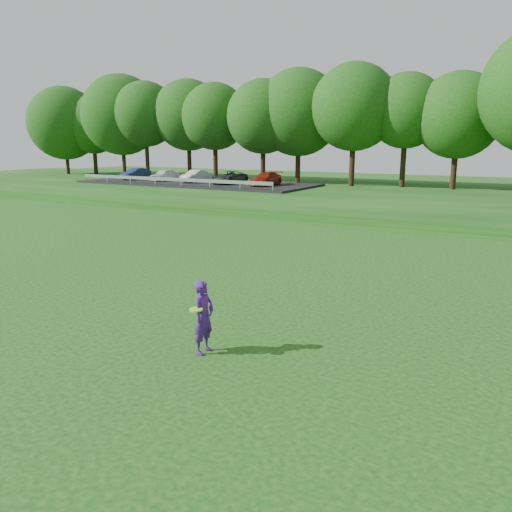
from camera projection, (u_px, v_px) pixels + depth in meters
The scene contains 6 objects.
ground at pixel (166, 369), 10.24m from camera, with size 140.00×140.00×0.00m, color #0C3E10.
berm at pixel (451, 199), 38.85m from camera, with size 130.00×30.00×0.60m, color #0C3E10.
walking_path at pixel (407, 229), 27.10m from camera, with size 130.00×1.60×0.04m, color gray.
treeline at pixel (468, 99), 40.51m from camera, with size 104.00×7.00×15.00m, color #13420F, non-canonical shape.
parking_lot at pixel (199, 180), 49.20m from camera, with size 24.00×9.00×1.38m.
woman at pixel (204, 317), 10.88m from camera, with size 0.41×0.72×1.65m.
Camera 1 is at (6.36, -7.26, 4.52)m, focal length 35.00 mm.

